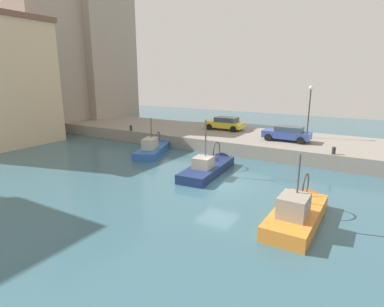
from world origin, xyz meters
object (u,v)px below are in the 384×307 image
parked_car_yellow (225,123)px  mooring_bollard_north (131,128)px  fishing_boat_orange (298,217)px  quay_streetlamp (310,103)px  fishing_boat_navy (210,171)px  parked_car_blue (287,133)px  mooring_bollard_mid (334,151)px  fishing_boat_blue (155,151)px

parked_car_yellow → mooring_bollard_north: bearing=123.5°
fishing_boat_orange → quay_streetlamp: 16.57m
fishing_boat_navy → parked_car_yellow: (10.91, 3.85, 1.81)m
mooring_bollard_north → fishing_boat_orange: bearing=-117.1°
parked_car_blue → mooring_bollard_mid: size_ratio=7.56×
parked_car_blue → quay_streetlamp: 3.84m
fishing_boat_navy → fishing_boat_orange: (-4.79, -7.44, 0.04)m
mooring_bollard_mid → quay_streetlamp: 7.08m
parked_car_yellow → parked_car_blue: bearing=-109.1°
fishing_boat_orange → parked_car_yellow: 19.41m
parked_car_yellow → quay_streetlamp: bearing=-89.6°
fishing_boat_navy → fishing_boat_orange: size_ratio=1.14×
parked_car_yellow → mooring_bollard_north: 10.14m
fishing_boat_orange → parked_car_yellow: fishing_boat_orange is taller
fishing_boat_blue → mooring_bollard_mid: size_ratio=12.95×
fishing_boat_blue → mooring_bollard_north: 5.81m
fishing_boat_navy → parked_car_yellow: 11.71m
fishing_boat_navy → quay_streetlamp: bearing=-23.0°
mooring_bollard_north → parked_car_yellow: bearing=-56.5°
fishing_boat_blue → mooring_bollard_mid: 15.22m
fishing_boat_blue → mooring_bollard_mid: fishing_boat_blue is taller
fishing_boat_navy → fishing_boat_blue: size_ratio=1.00×
fishing_boat_navy → quay_streetlamp: size_ratio=1.47×
fishing_boat_orange → mooring_bollard_mid: fishing_boat_orange is taller
mooring_bollard_mid → mooring_bollard_north: (0.00, 20.00, 0.00)m
fishing_boat_orange → quay_streetlamp: quay_streetlamp is taller
parked_car_blue → quay_streetlamp: quay_streetlamp is taller
parked_car_blue → parked_car_yellow: bearing=70.9°
fishing_boat_blue → parked_car_yellow: 8.98m
fishing_boat_navy → parked_car_blue: fishing_boat_navy is taller
mooring_bollard_mid → quay_streetlamp: (5.65, 3.05, 2.98)m
fishing_boat_orange → parked_car_yellow: (15.69, 11.29, 1.77)m
parked_car_blue → mooring_bollard_mid: parked_car_blue is taller
fishing_boat_orange → parked_car_blue: 13.88m
quay_streetlamp → mooring_bollard_north: bearing=108.4°
parked_car_blue → mooring_bollard_north: (-3.06, 15.73, -0.42)m
parked_car_yellow → mooring_bollard_north: (-5.59, 8.45, -0.44)m
mooring_bollard_north → quay_streetlamp: 18.11m
fishing_boat_navy → parked_car_yellow: size_ratio=1.72×
parked_car_blue → mooring_bollard_mid: bearing=-125.6°
mooring_bollard_mid → mooring_bollard_north: size_ratio=1.00×
mooring_bollard_north → quay_streetlamp: size_ratio=0.11×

